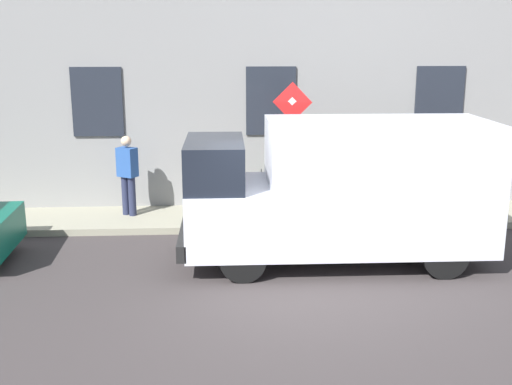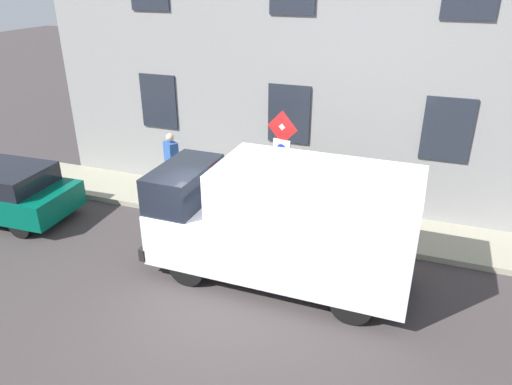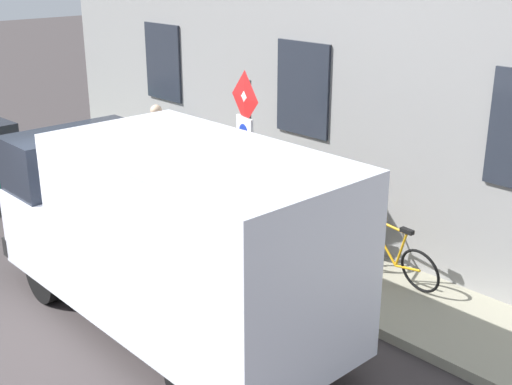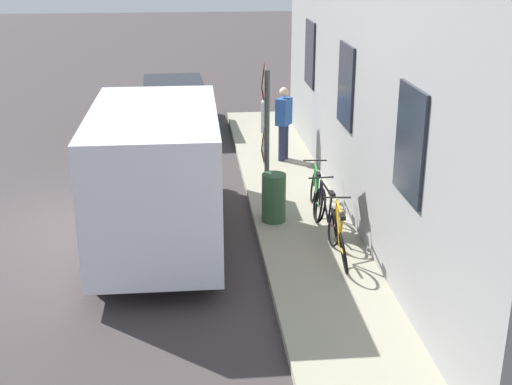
{
  "view_description": "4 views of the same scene",
  "coord_description": "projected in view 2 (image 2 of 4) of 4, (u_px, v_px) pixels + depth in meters",
  "views": [
    {
      "loc": [
        -9.09,
        1.12,
        3.86
      ],
      "look_at": [
        2.21,
        0.47,
        1.05
      ],
      "focal_mm": 43.81,
      "sensor_mm": 36.0,
      "label": 1
    },
    {
      "loc": [
        -6.68,
        -3.32,
        5.83
      ],
      "look_at": [
        2.35,
        0.01,
        1.35
      ],
      "focal_mm": 33.52,
      "sensor_mm": 36.0,
      "label": 2
    },
    {
      "loc": [
        -3.13,
        -7.26,
        4.59
      ],
      "look_at": [
        2.96,
        -0.81,
        1.39
      ],
      "focal_mm": 47.07,
      "sensor_mm": 36.0,
      "label": 3
    },
    {
      "loc": [
        1.88,
        -12.21,
        5.02
      ],
      "look_at": [
        2.99,
        -1.13,
        0.91
      ],
      "focal_mm": 48.17,
      "sensor_mm": 36.0,
      "label": 4
    }
  ],
  "objects": [
    {
      "name": "pedestrian",
      "position": [
        172.0,
        161.0,
        13.16
      ],
      "size": [
        0.43,
        0.48,
        1.72
      ],
      "rotation": [
        0.0,
        0.0,
        2.58
      ],
      "color": "#262B47",
      "rests_on": "sidewalk_slab"
    },
    {
      "name": "delivery_van",
      "position": [
        285.0,
        221.0,
        9.43
      ],
      "size": [
        2.04,
        5.34,
        2.5
      ],
      "rotation": [
        0.0,
        0.0,
        1.56
      ],
      "color": "silver",
      "rests_on": "ground_plane"
    },
    {
      "name": "bicycle_black",
      "position": [
        327.0,
        200.0,
        12.17
      ],
      "size": [
        0.46,
        1.72,
        0.89
      ],
      "rotation": [
        0.0,
        0.0,
        1.64
      ],
      "color": "black",
      "rests_on": "sidewalk_slab"
    },
    {
      "name": "sign_post_stacked",
      "position": [
        282.0,
        159.0,
        11.03
      ],
      "size": [
        0.2,
        0.55,
        2.76
      ],
      "color": "#474C47",
      "rests_on": "sidewalk_slab"
    },
    {
      "name": "sidewalk_slab",
      "position": [
        277.0,
        214.0,
        12.47
      ],
      "size": [
        1.76,
        15.81,
        0.14
      ],
      "primitive_type": "cube",
      "color": "gray",
      "rests_on": "ground_plane"
    },
    {
      "name": "litter_bin",
      "position": [
        293.0,
        208.0,
        11.62
      ],
      "size": [
        0.44,
        0.44,
        0.9
      ],
      "primitive_type": "cylinder",
      "color": "#2D5133",
      "rests_on": "sidewalk_slab"
    },
    {
      "name": "building_facade",
      "position": [
        295.0,
        55.0,
        11.89
      ],
      "size": [
        0.75,
        13.81,
        7.84
      ],
      "color": "gray",
      "rests_on": "ground_plane"
    },
    {
      "name": "bicycle_orange",
      "position": [
        368.0,
        207.0,
        11.85
      ],
      "size": [
        0.46,
        1.72,
        0.89
      ],
      "rotation": [
        0.0,
        0.0,
        1.48
      ],
      "color": "black",
      "rests_on": "sidewalk_slab"
    },
    {
      "name": "ground_plane",
      "position": [
        214.0,
        305.0,
        9.18
      ],
      "size": [
        80.0,
        80.0,
        0.0
      ],
      "primitive_type": "plane",
      "color": "#3C3536"
    },
    {
      "name": "bicycle_green",
      "position": [
        289.0,
        195.0,
        12.49
      ],
      "size": [
        0.46,
        1.71,
        0.89
      ],
      "rotation": [
        0.0,
        0.0,
        1.48
      ],
      "color": "black",
      "rests_on": "sidewalk_slab"
    }
  ]
}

